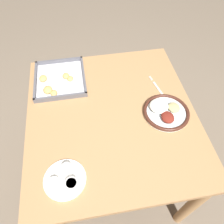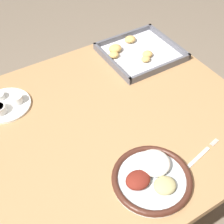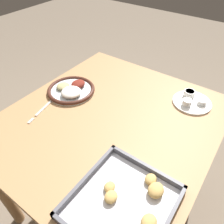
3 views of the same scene
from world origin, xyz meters
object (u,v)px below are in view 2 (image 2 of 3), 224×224
(baking_tray, at_px, (138,52))
(dinner_plate, at_px, (152,177))
(fork, at_px, (196,160))
(saucer_plate, at_px, (5,104))

(baking_tray, bearing_deg, dinner_plate, -121.22)
(fork, xyz_separation_m, baking_tray, (0.17, 0.58, 0.01))
(saucer_plate, xyz_separation_m, baking_tray, (0.62, 0.01, -0.00))
(dinner_plate, relative_size, baking_tray, 0.77)
(fork, bearing_deg, baking_tray, 61.64)
(dinner_plate, height_order, saucer_plate, dinner_plate)
(dinner_plate, bearing_deg, fork, -5.98)
(fork, distance_m, baking_tray, 0.60)
(dinner_plate, distance_m, baking_tray, 0.65)
(dinner_plate, xyz_separation_m, baking_tray, (0.34, 0.56, -0.00))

